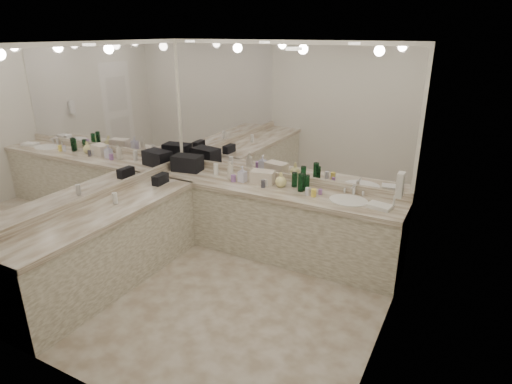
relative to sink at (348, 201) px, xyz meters
The scene contains 36 objects.
floor 1.77m from the sink, 128.37° to the right, with size 3.20×3.20×0.00m, color beige.
ceiling 2.29m from the sink, 128.37° to the right, with size 3.20×3.20×0.00m, color white.
wall_back 1.08m from the sink, 162.47° to the left, with size 3.20×0.02×2.60m, color silver.
wall_left 2.85m from the sink, 154.80° to the right, with size 0.02×3.00×2.60m, color silver.
wall_right 1.42m from the sink, 61.56° to the right, with size 0.02×3.00×2.60m, color silver.
vanity_back_base 1.06m from the sink, behind, with size 3.20×0.60×0.84m, color beige.
vanity_back_top 0.95m from the sink, behind, with size 3.20×0.64×0.06m, color beige.
vanity_left_base 2.75m from the sink, 146.31° to the right, with size 0.60×2.40×0.84m, color beige.
vanity_left_top 2.70m from the sink, 146.19° to the right, with size 0.64×2.42×0.06m, color beige.
backsplash_back 0.99m from the sink, 163.58° to the left, with size 3.20×0.04×0.10m, color beige.
backsplash_left 2.80m from the sink, 154.62° to the right, with size 0.04×3.00×0.10m, color beige.
mirror_back 1.33m from the sink, 163.13° to the left, with size 3.12×0.01×1.55m, color white.
mirror_left 2.94m from the sink, 154.69° to the right, with size 0.01×2.92×1.55m, color white.
sink is the anchor object (origin of this frame).
faucet 0.22m from the sink, 90.00° to the left, with size 0.24×0.16×0.14m, color silver.
wall_phone 0.91m from the sink, 39.57° to the right, with size 0.06×0.10×0.24m, color white.
door 1.82m from the sink, 69.46° to the right, with size 0.02×0.82×2.10m, color white.
black_toiletry_bag 2.28m from the sink, behind, with size 0.39×0.24×0.22m, color black.
black_bag_spill 2.31m from the sink, 166.51° to the right, with size 0.10×0.23×0.12m, color black.
cream_cosmetic_case 1.14m from the sink, behind, with size 0.29×0.18×0.17m, color beige.
hand_towel 0.36m from the sink, ahead, with size 0.25×0.17×0.04m, color white.
lotion_left 2.60m from the sink, 149.88° to the right, with size 0.05×0.05×0.13m, color white.
soap_bottle_a 1.58m from the sink, behind, with size 0.09×0.09×0.23m, color beige.
soap_bottle_b 1.38m from the sink, behind, with size 0.09×0.09×0.21m, color silver.
soap_bottle_c 0.88m from the sink, behind, with size 0.14×0.14×0.18m, color #E5DE8D.
green_bottle_0 0.74m from the sink, 168.67° to the left, with size 0.07×0.07×0.18m, color #104522.
green_bottle_1 0.61m from the sink, behind, with size 0.07×0.07×0.22m, color #104522.
green_bottle_2 0.56m from the sink, behind, with size 0.07×0.07×0.19m, color #104522.
amenity_bottle_0 0.40m from the sink, behind, with size 0.06×0.06×0.09m, color #F2D84C.
amenity_bottle_1 1.84m from the sink, behind, with size 0.06×0.06×0.15m, color white.
amenity_bottle_2 1.04m from the sink, behind, with size 0.06×0.06×0.10m, color #F2D84C.
amenity_bottle_3 0.36m from the sink, behind, with size 0.05×0.05×0.06m, color #9966B2.
amenity_bottle_4 1.05m from the sink, behind, with size 0.05×0.05×0.08m, color white.
amenity_bottle_5 1.05m from the sink, behind, with size 0.05×0.05×0.09m, color #3F3F4C.
amenity_bottle_6 0.48m from the sink, behind, with size 0.05×0.05×0.09m, color silver.
amenity_bottle_7 1.49m from the sink, behind, with size 0.06×0.06×0.09m, color #9966B2.
Camera 1 is at (2.12, -3.25, 2.70)m, focal length 30.00 mm.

